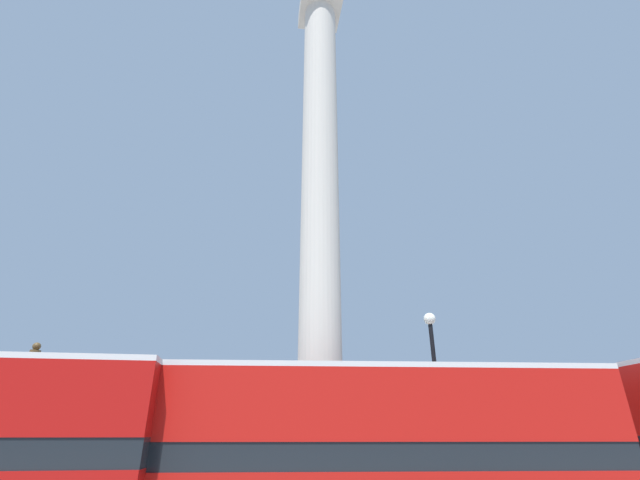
{
  "coord_description": "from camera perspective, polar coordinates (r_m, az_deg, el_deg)",
  "views": [
    {
      "loc": [
        -2.16,
        -15.07,
        2.8
      ],
      "look_at": [
        0.0,
        0.0,
        9.74
      ],
      "focal_mm": 24.0,
      "sensor_mm": 36.0,
      "label": 1
    }
  ],
  "objects": [
    {
      "name": "bus_c",
      "position": [
        11.18,
        7.87,
        -26.48
      ],
      "size": [
        10.98,
        3.59,
        4.29
      ],
      "rotation": [
        0.0,
        0.0,
        -0.09
      ],
      "color": "#B7140F",
      "rests_on": "ground_plane"
    },
    {
      "name": "monument_column",
      "position": [
        16.18,
        0.0,
        -4.7
      ],
      "size": [
        4.59,
        4.59,
        24.54
      ],
      "color": "beige",
      "rests_on": "ground_plane"
    },
    {
      "name": "equestrian_statue",
      "position": [
        18.96,
        -36.68,
        -23.76
      ],
      "size": [
        3.93,
        3.06,
        5.88
      ],
      "rotation": [
        0.0,
        0.0,
        0.15
      ],
      "color": "beige",
      "rests_on": "ground_plane"
    },
    {
      "name": "street_lamp",
      "position": [
        14.7,
        15.63,
        -20.9
      ],
      "size": [
        0.4,
        0.4,
        6.55
      ],
      "color": "black",
      "rests_on": "ground_plane"
    }
  ]
}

